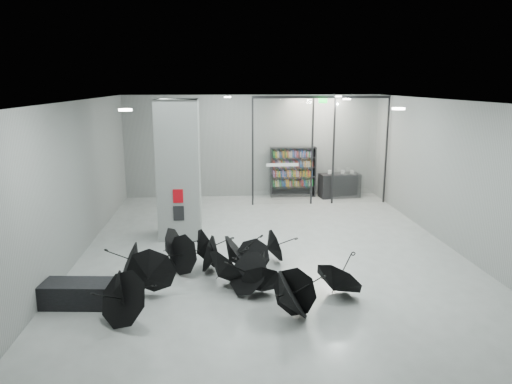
{
  "coord_description": "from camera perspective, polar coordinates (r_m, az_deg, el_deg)",
  "views": [
    {
      "loc": [
        -1.37,
        -11.79,
        4.43
      ],
      "look_at": [
        -0.3,
        1.5,
        1.4
      ],
      "focal_mm": 33.62,
      "sensor_mm": 36.0,
      "label": 1
    }
  ],
  "objects": [
    {
      "name": "bookshelf",
      "position": [
        19.09,
        4.43,
        2.38
      ],
      "size": [
        1.8,
        0.38,
        1.98
      ],
      "primitive_type": null,
      "rotation": [
        0.0,
        0.0,
        -0.01
      ],
      "color": "black",
      "rests_on": "ground"
    },
    {
      "name": "bench",
      "position": [
        10.61,
        -20.13,
        -11.27
      ],
      "size": [
        1.59,
        0.8,
        0.49
      ],
      "primitive_type": "cube",
      "rotation": [
        0.0,
        0.0,
        -0.1
      ],
      "color": "black",
      "rests_on": "ground"
    },
    {
      "name": "umbrella_cluster",
      "position": [
        10.72,
        -4.52,
        -9.84
      ],
      "size": [
        5.71,
        4.16,
        1.32
      ],
      "color": "black",
      "rests_on": "ground"
    },
    {
      "name": "room",
      "position": [
        11.98,
        2.02,
        5.18
      ],
      "size": [
        14.0,
        14.02,
        4.01
      ],
      "color": "gray",
      "rests_on": "ground"
    },
    {
      "name": "exit_sign",
      "position": [
        17.51,
        7.97,
        10.69
      ],
      "size": [
        0.3,
        0.06,
        0.15
      ],
      "primitive_type": "cube",
      "color": "#0CE533",
      "rests_on": "room"
    },
    {
      "name": "fire_cabinet",
      "position": [
        13.57,
        -9.26,
        -0.48
      ],
      "size": [
        0.28,
        0.04,
        0.38
      ],
      "primitive_type": "cube",
      "color": "#A50A07",
      "rests_on": "column"
    },
    {
      "name": "column",
      "position": [
        14.05,
        -9.16,
        2.68
      ],
      "size": [
        1.2,
        1.2,
        4.0
      ],
      "primitive_type": "cube",
      "color": "slate",
      "rests_on": "ground"
    },
    {
      "name": "info_panel",
      "position": [
        13.69,
        -9.18,
        -2.52
      ],
      "size": [
        0.3,
        0.03,
        0.42
      ],
      "primitive_type": "cube",
      "color": "black",
      "rests_on": "column"
    },
    {
      "name": "shop_counter",
      "position": [
        19.28,
        9.9,
        0.77
      ],
      "size": [
        1.63,
        0.79,
        0.95
      ],
      "primitive_type": "cube",
      "rotation": [
        0.0,
        0.0,
        0.1
      ],
      "color": "black",
      "rests_on": "ground"
    },
    {
      "name": "glass_partition",
      "position": [
        17.84,
        7.64,
        5.45
      ],
      "size": [
        5.06,
        0.08,
        4.0
      ],
      "color": "silver",
      "rests_on": "ground"
    }
  ]
}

